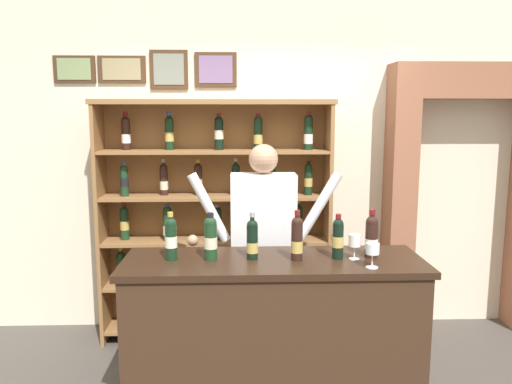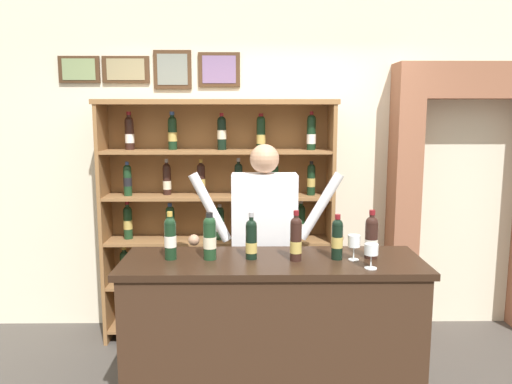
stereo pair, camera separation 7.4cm
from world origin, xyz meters
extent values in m
cube|color=beige|center=(0.00, 1.58, 1.58)|extent=(12.00, 0.16, 3.16)
cube|color=#422B19|center=(-1.52, 1.48, 2.27)|extent=(0.35, 0.02, 0.22)
cube|color=#7B9160|center=(-1.52, 1.47, 2.27)|extent=(0.28, 0.01, 0.18)
cube|color=#422B19|center=(-1.13, 1.48, 2.27)|extent=(0.40, 0.02, 0.22)
cube|color=#8F835E|center=(-1.13, 1.47, 2.27)|extent=(0.32, 0.01, 0.18)
cube|color=#422B19|center=(-0.74, 1.48, 2.27)|extent=(0.32, 0.02, 0.32)
cube|color=slate|center=(-0.74, 1.47, 2.27)|extent=(0.25, 0.01, 0.26)
cube|color=#422B19|center=(-0.34, 1.48, 2.27)|extent=(0.35, 0.02, 0.29)
cube|color=slate|center=(-0.34, 1.47, 2.27)|extent=(0.28, 0.01, 0.23)
cube|color=olive|center=(-1.28, 1.20, 1.00)|extent=(0.03, 0.34, 2.01)
cube|color=olive|center=(0.58, 1.20, 1.00)|extent=(0.03, 0.34, 2.01)
cube|color=olive|center=(-0.35, 1.37, 1.00)|extent=(1.89, 0.02, 2.01)
cube|color=olive|center=(-0.35, 1.20, 0.11)|extent=(1.83, 0.32, 0.02)
cylinder|color=#19381E|center=(-1.05, 1.16, 0.23)|extent=(0.06, 0.06, 0.22)
sphere|color=#19381E|center=(-1.05, 1.16, 0.34)|extent=(0.06, 0.06, 0.06)
cylinder|color=#19381E|center=(-1.05, 1.16, 0.37)|extent=(0.03, 0.03, 0.06)
cylinder|color=#99999E|center=(-1.05, 1.16, 0.39)|extent=(0.03, 0.03, 0.03)
cylinder|color=beige|center=(-1.05, 1.16, 0.20)|extent=(0.06, 0.06, 0.07)
cylinder|color=black|center=(-0.68, 1.19, 0.23)|extent=(0.06, 0.06, 0.22)
sphere|color=black|center=(-0.68, 1.19, 0.35)|extent=(0.06, 0.06, 0.06)
cylinder|color=black|center=(-0.68, 1.19, 0.38)|extent=(0.02, 0.02, 0.07)
cylinder|color=#B79338|center=(-0.68, 1.19, 0.40)|extent=(0.03, 0.03, 0.03)
cylinder|color=beige|center=(-0.68, 1.19, 0.23)|extent=(0.06, 0.06, 0.07)
cylinder|color=black|center=(-0.31, 1.20, 0.23)|extent=(0.06, 0.06, 0.22)
sphere|color=black|center=(-0.31, 1.20, 0.34)|extent=(0.06, 0.06, 0.06)
cylinder|color=black|center=(-0.31, 1.20, 0.38)|extent=(0.03, 0.03, 0.08)
cylinder|color=black|center=(-0.31, 1.20, 0.41)|extent=(0.03, 0.03, 0.03)
cylinder|color=silver|center=(-0.31, 1.20, 0.20)|extent=(0.06, 0.06, 0.07)
cylinder|color=black|center=(0.04, 1.22, 0.23)|extent=(0.06, 0.06, 0.22)
sphere|color=black|center=(0.04, 1.22, 0.34)|extent=(0.06, 0.06, 0.06)
cylinder|color=black|center=(0.04, 1.22, 0.37)|extent=(0.03, 0.03, 0.08)
cylinder|color=maroon|center=(0.04, 1.22, 0.40)|extent=(0.03, 0.03, 0.03)
cylinder|color=silver|center=(0.04, 1.22, 0.21)|extent=(0.06, 0.06, 0.07)
cylinder|color=#19381E|center=(0.40, 1.23, 0.23)|extent=(0.06, 0.06, 0.22)
sphere|color=#19381E|center=(0.40, 1.23, 0.35)|extent=(0.06, 0.06, 0.06)
cylinder|color=#19381E|center=(0.40, 1.23, 0.38)|extent=(0.03, 0.03, 0.07)
cylinder|color=#99999E|center=(0.40, 1.23, 0.40)|extent=(0.03, 0.03, 0.03)
cylinder|color=silver|center=(0.40, 1.23, 0.23)|extent=(0.06, 0.06, 0.07)
cube|color=olive|center=(-0.35, 1.20, 0.48)|extent=(1.83, 0.32, 0.03)
cylinder|color=#19381E|center=(-1.14, 1.21, 0.60)|extent=(0.07, 0.07, 0.23)
sphere|color=#19381E|center=(-1.14, 1.21, 0.72)|extent=(0.07, 0.07, 0.07)
cylinder|color=#19381E|center=(-1.14, 1.21, 0.76)|extent=(0.03, 0.03, 0.08)
cylinder|color=#B79338|center=(-1.14, 1.21, 0.79)|extent=(0.04, 0.04, 0.03)
cylinder|color=silver|center=(-1.14, 1.21, 0.60)|extent=(0.08, 0.08, 0.07)
cylinder|color=black|center=(-0.89, 1.24, 0.61)|extent=(0.07, 0.07, 0.24)
sphere|color=black|center=(-0.89, 1.24, 0.74)|extent=(0.07, 0.07, 0.07)
cylinder|color=black|center=(-0.89, 1.24, 0.77)|extent=(0.03, 0.03, 0.07)
cylinder|color=maroon|center=(-0.89, 1.24, 0.79)|extent=(0.03, 0.03, 0.03)
cylinder|color=tan|center=(-0.89, 1.24, 0.62)|extent=(0.08, 0.08, 0.08)
cylinder|color=#19381E|center=(-0.60, 1.18, 0.61)|extent=(0.07, 0.07, 0.24)
sphere|color=#19381E|center=(-0.60, 1.18, 0.73)|extent=(0.07, 0.07, 0.07)
cylinder|color=#19381E|center=(-0.60, 1.18, 0.76)|extent=(0.03, 0.03, 0.06)
cylinder|color=#99999E|center=(-0.60, 1.18, 0.78)|extent=(0.03, 0.03, 0.03)
cylinder|color=silver|center=(-0.60, 1.18, 0.59)|extent=(0.08, 0.08, 0.08)
cylinder|color=black|center=(-0.37, 1.21, 0.61)|extent=(0.07, 0.07, 0.23)
sphere|color=black|center=(-0.37, 1.21, 0.73)|extent=(0.07, 0.07, 0.07)
cylinder|color=black|center=(-0.37, 1.21, 0.75)|extent=(0.03, 0.03, 0.07)
cylinder|color=navy|center=(-0.37, 1.21, 0.78)|extent=(0.03, 0.03, 0.03)
cylinder|color=silver|center=(-0.37, 1.21, 0.57)|extent=(0.08, 0.08, 0.07)
cylinder|color=black|center=(-0.11, 1.24, 0.60)|extent=(0.07, 0.07, 0.23)
sphere|color=black|center=(-0.11, 1.24, 0.72)|extent=(0.07, 0.07, 0.07)
cylinder|color=black|center=(-0.11, 1.24, 0.76)|extent=(0.03, 0.03, 0.08)
cylinder|color=black|center=(-0.11, 1.24, 0.79)|extent=(0.03, 0.03, 0.03)
cylinder|color=silver|center=(-0.11, 1.24, 0.58)|extent=(0.08, 0.08, 0.07)
cylinder|color=black|center=(0.17, 1.24, 0.61)|extent=(0.07, 0.07, 0.23)
sphere|color=black|center=(0.17, 1.24, 0.73)|extent=(0.07, 0.07, 0.07)
cylinder|color=black|center=(0.17, 1.24, 0.76)|extent=(0.03, 0.03, 0.07)
cylinder|color=#99999E|center=(0.17, 1.24, 0.78)|extent=(0.03, 0.03, 0.03)
cylinder|color=beige|center=(0.17, 1.24, 0.58)|extent=(0.08, 0.08, 0.07)
cylinder|color=black|center=(0.42, 1.21, 0.61)|extent=(0.07, 0.07, 0.24)
sphere|color=black|center=(0.42, 1.21, 0.73)|extent=(0.07, 0.07, 0.07)
cylinder|color=black|center=(0.42, 1.21, 0.76)|extent=(0.04, 0.04, 0.06)
cylinder|color=#99999E|center=(0.42, 1.21, 0.78)|extent=(0.04, 0.04, 0.03)
cylinder|color=beige|center=(0.42, 1.21, 0.61)|extent=(0.08, 0.08, 0.08)
cube|color=olive|center=(-0.35, 1.20, 0.85)|extent=(1.83, 0.32, 0.02)
cylinder|color=#19381E|center=(-1.10, 1.23, 0.98)|extent=(0.07, 0.07, 0.23)
sphere|color=#19381E|center=(-1.10, 1.23, 1.10)|extent=(0.07, 0.07, 0.07)
cylinder|color=#19381E|center=(-1.10, 1.23, 1.14)|extent=(0.03, 0.03, 0.08)
cylinder|color=maroon|center=(-1.10, 1.23, 1.17)|extent=(0.03, 0.03, 0.03)
cylinder|color=tan|center=(-1.10, 1.23, 0.98)|extent=(0.07, 0.07, 0.07)
cylinder|color=#19381E|center=(-0.74, 1.18, 0.98)|extent=(0.07, 0.07, 0.24)
sphere|color=#19381E|center=(-0.74, 1.18, 1.11)|extent=(0.07, 0.07, 0.07)
cylinder|color=#19381E|center=(-0.74, 1.18, 1.14)|extent=(0.03, 0.03, 0.06)
cylinder|color=navy|center=(-0.74, 1.18, 1.16)|extent=(0.03, 0.03, 0.03)
cylinder|color=silver|center=(-0.74, 1.18, 0.95)|extent=(0.07, 0.07, 0.08)
cylinder|color=black|center=(-0.33, 1.19, 0.98)|extent=(0.07, 0.07, 0.24)
sphere|color=black|center=(-0.33, 1.19, 1.10)|extent=(0.07, 0.07, 0.07)
cylinder|color=black|center=(-0.33, 1.19, 1.13)|extent=(0.03, 0.03, 0.06)
cylinder|color=#99999E|center=(-0.33, 1.19, 1.14)|extent=(0.03, 0.03, 0.03)
cylinder|color=silver|center=(-0.33, 1.19, 0.97)|extent=(0.07, 0.07, 0.08)
cylinder|color=black|center=(-0.03, 1.17, 0.98)|extent=(0.07, 0.07, 0.24)
sphere|color=black|center=(-0.03, 1.17, 1.11)|extent=(0.07, 0.07, 0.07)
cylinder|color=black|center=(-0.03, 1.17, 1.14)|extent=(0.04, 0.04, 0.08)
cylinder|color=maroon|center=(-0.03, 1.17, 1.17)|extent=(0.04, 0.04, 0.03)
cylinder|color=silver|center=(-0.03, 1.17, 0.98)|extent=(0.07, 0.07, 0.08)
cylinder|color=#19381E|center=(0.34, 1.23, 0.98)|extent=(0.07, 0.07, 0.24)
sphere|color=#19381E|center=(0.34, 1.23, 1.11)|extent=(0.07, 0.07, 0.07)
cylinder|color=#19381E|center=(0.34, 1.23, 1.14)|extent=(0.03, 0.03, 0.08)
cylinder|color=#99999E|center=(0.34, 1.23, 1.17)|extent=(0.03, 0.03, 0.03)
cylinder|color=silver|center=(0.34, 1.23, 0.95)|extent=(0.07, 0.07, 0.08)
cube|color=olive|center=(-0.35, 1.20, 1.22)|extent=(1.83, 0.32, 0.02)
cylinder|color=#19381E|center=(-1.08, 1.18, 1.34)|extent=(0.07, 0.07, 0.22)
sphere|color=#19381E|center=(-1.08, 1.18, 1.46)|extent=(0.07, 0.07, 0.07)
cylinder|color=#19381E|center=(-1.08, 1.18, 1.48)|extent=(0.03, 0.03, 0.06)
cylinder|color=navy|center=(-1.08, 1.18, 1.50)|extent=(0.03, 0.03, 0.03)
cylinder|color=black|center=(-1.08, 1.18, 1.35)|extent=(0.07, 0.07, 0.07)
cylinder|color=black|center=(-0.77, 1.24, 1.34)|extent=(0.07, 0.07, 0.22)
sphere|color=black|center=(-0.77, 1.24, 1.46)|extent=(0.07, 0.07, 0.07)
cylinder|color=black|center=(-0.77, 1.24, 1.49)|extent=(0.03, 0.03, 0.07)
cylinder|color=#99999E|center=(-0.77, 1.24, 1.52)|extent=(0.03, 0.03, 0.03)
cylinder|color=beige|center=(-0.77, 1.24, 1.31)|extent=(0.07, 0.07, 0.07)
cylinder|color=black|center=(-0.49, 1.22, 1.35)|extent=(0.07, 0.07, 0.22)
sphere|color=black|center=(-0.49, 1.22, 1.46)|extent=(0.07, 0.07, 0.07)
cylinder|color=black|center=(-0.49, 1.22, 1.49)|extent=(0.03, 0.03, 0.07)
cylinder|color=#B79338|center=(-0.49, 1.22, 1.51)|extent=(0.03, 0.03, 0.03)
cylinder|color=tan|center=(-0.49, 1.22, 1.33)|extent=(0.07, 0.07, 0.07)
cylinder|color=black|center=(-0.18, 1.19, 1.35)|extent=(0.07, 0.07, 0.23)
sphere|color=black|center=(-0.18, 1.19, 1.47)|extent=(0.07, 0.07, 0.07)
cylinder|color=black|center=(-0.18, 1.19, 1.50)|extent=(0.03, 0.03, 0.08)
cylinder|color=#99999E|center=(-0.18, 1.19, 1.53)|extent=(0.03, 0.03, 0.03)
cylinder|color=silver|center=(-0.18, 1.19, 1.33)|extent=(0.07, 0.07, 0.07)
cylinder|color=#19381E|center=(0.12, 1.23, 1.34)|extent=(0.07, 0.07, 0.22)
sphere|color=#19381E|center=(0.12, 1.23, 1.46)|extent=(0.07, 0.07, 0.07)
cylinder|color=#19381E|center=(0.12, 1.23, 1.50)|extent=(0.03, 0.03, 0.08)
cylinder|color=#B79338|center=(0.12, 1.23, 1.53)|extent=(0.03, 0.03, 0.03)
cylinder|color=silver|center=(0.12, 1.23, 1.31)|extent=(0.07, 0.07, 0.07)
cylinder|color=black|center=(0.42, 1.20, 1.34)|extent=(0.07, 0.07, 0.22)
sphere|color=black|center=(0.42, 1.20, 1.46)|extent=(0.07, 0.07, 0.07)
cylinder|color=black|center=(0.42, 1.20, 1.48)|extent=(0.03, 0.03, 0.06)
cylinder|color=black|center=(0.42, 1.20, 1.50)|extent=(0.03, 0.03, 0.03)
cylinder|color=tan|center=(0.42, 1.20, 1.34)|extent=(0.07, 0.07, 0.07)
cube|color=olive|center=(-0.35, 1.20, 1.59)|extent=(1.83, 0.32, 0.02)
cylinder|color=black|center=(-1.06, 1.24, 1.72)|extent=(0.07, 0.07, 0.23)
sphere|color=black|center=(-1.06, 1.24, 1.84)|extent=(0.07, 0.07, 0.07)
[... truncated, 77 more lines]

